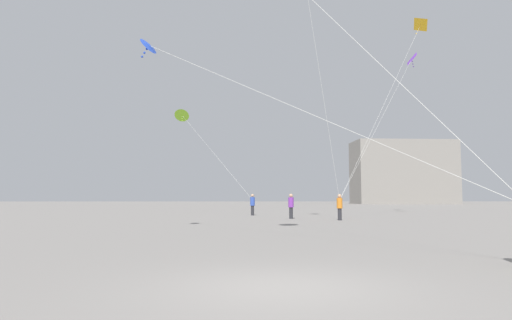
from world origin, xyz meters
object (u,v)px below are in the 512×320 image
at_px(person_in_blue, 252,204).
at_px(kite_amber_delta, 420,27).
at_px(person_in_purple, 291,205).
at_px(kite_violet_delta, 410,61).
at_px(kite_cobalt_diamond, 153,47).
at_px(person_in_orange, 340,206).
at_px(kite_lime_diamond, 182,115).
at_px(building_left_hall, 403,172).

distance_m(person_in_blue, kite_amber_delta, 19.86).
bearing_deg(person_in_purple, kite_amber_delta, 173.50).
distance_m(kite_violet_delta, kite_cobalt_diamond, 29.71).
height_order(person_in_blue, person_in_purple, person_in_blue).
xyz_separation_m(person_in_orange, kite_lime_diamond, (-12.20, 12.21, 8.25)).
relative_size(kite_lime_diamond, kite_cobalt_diamond, 0.77).
bearing_deg(building_left_hall, kite_amber_delta, -108.12).
height_order(kite_amber_delta, kite_lime_diamond, kite_amber_delta).
distance_m(kite_amber_delta, building_left_hall, 69.71).
distance_m(person_in_purple, kite_lime_diamond, 15.90).
height_order(kite_amber_delta, building_left_hall, kite_amber_delta).
xyz_separation_m(kite_violet_delta, kite_amber_delta, (-1.29, -5.64, 1.05)).
xyz_separation_m(person_in_purple, kite_amber_delta, (10.90, 3.27, 14.30)).
distance_m(kite_amber_delta, kite_lime_diamond, 22.05).
height_order(kite_lime_diamond, kite_cobalt_diamond, kite_lime_diamond).
bearing_deg(person_in_blue, kite_cobalt_diamond, -65.86).
relative_size(kite_violet_delta, kite_cobalt_diamond, 1.24).
distance_m(person_in_purple, kite_violet_delta, 20.09).
xyz_separation_m(kite_amber_delta, kite_cobalt_diamond, (-18.17, -15.94, -7.21)).
xyz_separation_m(kite_amber_delta, building_left_hall, (21.53, 65.79, -8.19)).
relative_size(person_in_blue, kite_lime_diamond, 0.21).
xyz_separation_m(person_in_blue, kite_amber_delta, (13.54, -2.60, 14.29)).
relative_size(person_in_purple, building_left_hall, 0.08).
xyz_separation_m(person_in_blue, person_in_orange, (5.64, -8.07, -0.03)).
relative_size(person_in_purple, kite_cobalt_diamond, 0.16).
bearing_deg(kite_cobalt_diamond, person_in_purple, 60.13).
bearing_deg(person_in_purple, kite_cobalt_diamond, 36.90).
distance_m(person_in_blue, kite_cobalt_diamond, 20.39).
height_order(person_in_orange, building_left_hall, building_left_hall).
relative_size(kite_amber_delta, kite_cobalt_diamond, 1.33).
relative_size(person_in_purple, person_in_orange, 1.02).
bearing_deg(person_in_orange, person_in_purple, -115.20).
height_order(person_in_purple, person_in_orange, person_in_purple).
bearing_deg(kite_amber_delta, person_in_blue, 169.12).
bearing_deg(kite_violet_delta, kite_amber_delta, -102.93).
bearing_deg(kite_amber_delta, person_in_purple, -163.27).
bearing_deg(person_in_orange, kite_violet_delta, 151.33).
bearing_deg(kite_cobalt_diamond, person_in_blue, 75.97).
relative_size(kite_lime_diamond, building_left_hall, 0.38).
height_order(kite_violet_delta, building_left_hall, kite_violet_delta).
distance_m(person_in_blue, person_in_orange, 9.85).
xyz_separation_m(kite_violet_delta, building_left_hall, (20.24, 60.16, -7.14)).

